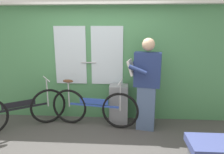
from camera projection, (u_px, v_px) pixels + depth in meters
The scene contains 6 objects.
ground_plane at pixel (90, 154), 3.07m from camera, with size 6.42×4.14×0.04m, color #474442.
train_door_wall at pixel (99, 61), 4.02m from camera, with size 5.42×0.28×2.21m.
bicycle_near_door at pixel (94, 107), 3.82m from camera, with size 1.63×0.44×0.88m.
bicycle_leaning_behind at pixel (19, 110), 3.69m from camera, with size 1.41×0.99×0.88m.
passenger_reading_newspaper at pixel (146, 83), 3.59m from camera, with size 0.60×0.52×1.62m.
trash_bin_by_wall at pixel (119, 104), 3.97m from camera, with size 0.35×0.28×0.73m, color gray.
Camera 1 is at (0.49, -2.69, 1.80)m, focal length 33.45 mm.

